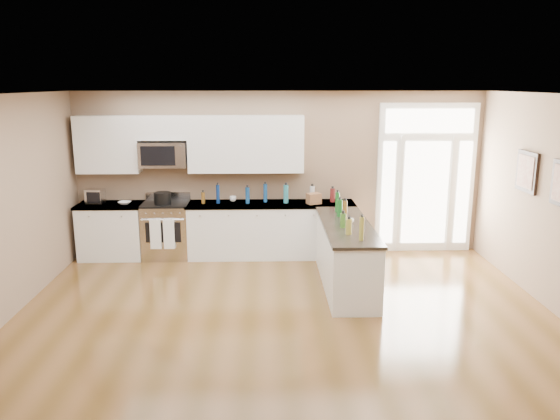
% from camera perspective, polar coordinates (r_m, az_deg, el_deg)
% --- Properties ---
extents(ground, '(8.00, 8.00, 0.00)m').
position_cam_1_polar(ground, '(6.11, 0.97, -15.50)').
color(ground, brown).
extents(room_shell, '(8.00, 8.00, 8.00)m').
position_cam_1_polar(room_shell, '(5.50, 1.04, 0.32)').
color(room_shell, '#896E56').
rests_on(room_shell, ground).
extents(back_cabinet_left, '(1.10, 0.66, 0.94)m').
position_cam_1_polar(back_cabinet_left, '(9.75, -17.13, -2.26)').
color(back_cabinet_left, white).
rests_on(back_cabinet_left, ground).
extents(back_cabinet_right, '(2.85, 0.66, 0.94)m').
position_cam_1_polar(back_cabinet_right, '(9.39, -0.94, -2.25)').
color(back_cabinet_right, white).
rests_on(back_cabinet_right, ground).
extents(peninsula_cabinet, '(0.69, 2.32, 0.94)m').
position_cam_1_polar(peninsula_cabinet, '(8.08, 6.88, -4.93)').
color(peninsula_cabinet, white).
rests_on(peninsula_cabinet, ground).
extents(upper_cabinet_left, '(1.04, 0.33, 0.95)m').
position_cam_1_polar(upper_cabinet_left, '(9.62, -17.56, 6.55)').
color(upper_cabinet_left, white).
rests_on(upper_cabinet_left, room_shell).
extents(upper_cabinet_right, '(1.94, 0.33, 0.95)m').
position_cam_1_polar(upper_cabinet_right, '(9.25, -3.57, 6.89)').
color(upper_cabinet_right, white).
rests_on(upper_cabinet_right, room_shell).
extents(upper_cabinet_short, '(0.82, 0.33, 0.40)m').
position_cam_1_polar(upper_cabinet_short, '(9.38, -12.15, 8.40)').
color(upper_cabinet_short, white).
rests_on(upper_cabinet_short, room_shell).
extents(microwave, '(0.78, 0.41, 0.42)m').
position_cam_1_polar(microwave, '(9.39, -12.06, 5.70)').
color(microwave, silver).
rests_on(microwave, room_shell).
extents(entry_door, '(1.70, 0.10, 2.60)m').
position_cam_1_polar(entry_door, '(9.86, 14.98, 3.20)').
color(entry_door, white).
rests_on(entry_door, ground).
extents(wall_art_near, '(0.05, 0.58, 0.58)m').
position_cam_1_polar(wall_art_near, '(8.51, 24.39, 3.67)').
color(wall_art_near, black).
rests_on(wall_art_near, room_shell).
extents(kitchen_range, '(0.77, 0.69, 1.08)m').
position_cam_1_polar(kitchen_range, '(9.53, -11.76, -2.04)').
color(kitchen_range, silver).
rests_on(kitchen_range, ground).
extents(stockpot, '(0.30, 0.30, 0.22)m').
position_cam_1_polar(stockpot, '(9.32, -12.16, 1.27)').
color(stockpot, black).
rests_on(stockpot, kitchen_range).
extents(toaster_oven, '(0.31, 0.26, 0.24)m').
position_cam_1_polar(toaster_oven, '(9.73, -18.74, 1.38)').
color(toaster_oven, silver).
rests_on(toaster_oven, back_cabinet_left).
extents(cardboard_box, '(0.27, 0.23, 0.18)m').
position_cam_1_polar(cardboard_box, '(9.19, 3.55, 1.20)').
color(cardboard_box, brown).
rests_on(cardboard_box, back_cabinet_right).
extents(bowl_left, '(0.24, 0.24, 0.05)m').
position_cam_1_polar(bowl_left, '(9.51, -15.92, 0.72)').
color(bowl_left, white).
rests_on(bowl_left, back_cabinet_left).
extents(bowl_peninsula, '(0.26, 0.26, 0.06)m').
position_cam_1_polar(bowl_peninsula, '(7.98, 7.02, -1.16)').
color(bowl_peninsula, white).
rests_on(bowl_peninsula, peninsula_cabinet).
extents(cup_counter, '(0.12, 0.12, 0.09)m').
position_cam_1_polar(cup_counter, '(9.40, -4.94, 1.18)').
color(cup_counter, white).
rests_on(cup_counter, back_cabinet_right).
extents(counter_bottles, '(2.35, 2.43, 0.32)m').
position_cam_1_polar(counter_bottles, '(8.62, 2.72, 0.72)').
color(counter_bottles, '#19591E').
rests_on(counter_bottles, back_cabinet_right).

